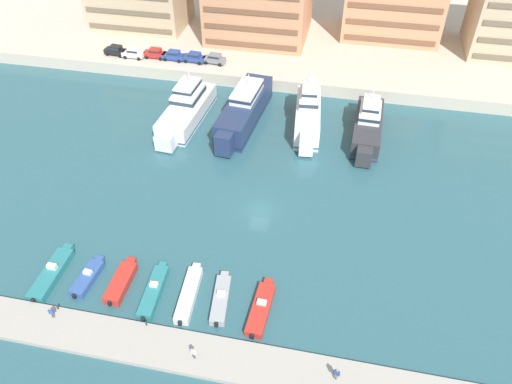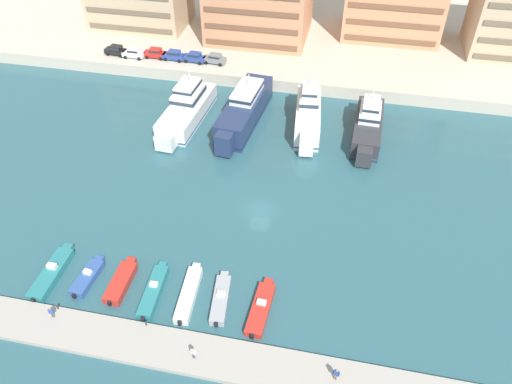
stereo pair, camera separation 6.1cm
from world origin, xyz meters
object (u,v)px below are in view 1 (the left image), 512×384
(yacht_white_mid_left, at_px, (308,114))
(pedestrian_far_side, at_px, (337,374))
(car_blue_center_left, at_px, (174,55))
(car_grey_center_right, at_px, (214,58))
(motorboat_red_mid_left, at_px, (121,282))
(car_red_mid_left, at_px, (155,53))
(motorboat_teal_center_left, at_px, (154,291))
(car_black_far_left, at_px, (116,50))
(car_blue_center, at_px, (194,57))
(motorboat_red_mid_right, at_px, (261,308))
(yacht_white_far_left, at_px, (186,108))
(yacht_charcoal_center_left, at_px, (368,125))
(pedestrian_mid_deck, at_px, (194,353))
(pedestrian_near_edge, at_px, (51,312))
(motorboat_blue_left, at_px, (88,277))
(car_white_left, at_px, (133,53))
(yacht_navy_left, at_px, (244,110))
(motorboat_teal_far_left, at_px, (52,273))
(motorboat_white_center, at_px, (189,294))
(motorboat_grey_center_right, at_px, (221,299))

(yacht_white_mid_left, xyz_separation_m, pedestrian_far_side, (8.04, -42.04, -0.99))
(car_blue_center_left, bearing_deg, car_grey_center_right, 1.57)
(motorboat_red_mid_left, height_order, car_red_mid_left, car_red_mid_left)
(motorboat_teal_center_left, relative_size, car_black_far_left, 1.85)
(car_red_mid_left, relative_size, car_blue_center, 0.97)
(motorboat_red_mid_right, bearing_deg, yacht_white_far_left, 119.17)
(yacht_charcoal_center_left, bearing_deg, motorboat_teal_center_left, -121.63)
(car_blue_center, height_order, pedestrian_mid_deck, car_blue_center)
(motorboat_red_mid_right, bearing_deg, car_red_mid_left, 121.10)
(motorboat_red_mid_left, xyz_separation_m, motorboat_teal_center_left, (3.99, -0.44, -0.01))
(car_grey_center_right, xyz_separation_m, pedestrian_near_edge, (-2.58, -55.19, -1.70))
(pedestrian_mid_deck, bearing_deg, pedestrian_near_edge, 174.51)
(motorboat_blue_left, xyz_separation_m, car_red_mid_left, (-9.87, 49.39, 2.71))
(car_black_far_left, distance_m, pedestrian_mid_deck, 64.89)
(car_white_left, bearing_deg, yacht_white_far_left, -44.89)
(yacht_navy_left, distance_m, car_blue_center_left, 21.70)
(motorboat_teal_center_left, bearing_deg, pedestrian_mid_deck, -45.60)
(car_white_left, relative_size, pedestrian_near_edge, 2.67)
(motorboat_red_mid_left, bearing_deg, car_black_far_left, 113.73)
(yacht_navy_left, bearing_deg, motorboat_teal_far_left, -112.22)
(car_blue_center_left, xyz_separation_m, car_grey_center_right, (7.73, 0.21, 0.00))
(yacht_navy_left, distance_m, motorboat_white_center, 35.15)
(motorboat_red_mid_left, bearing_deg, car_grey_center_right, 92.89)
(motorboat_red_mid_right, bearing_deg, motorboat_red_mid_left, 179.31)
(yacht_charcoal_center_left, height_order, motorboat_red_mid_left, yacht_charcoal_center_left)
(motorboat_red_mid_left, height_order, motorboat_red_mid_right, motorboat_red_mid_right)
(motorboat_teal_far_left, bearing_deg, car_grey_center_right, 83.41)
(yacht_white_mid_left, xyz_separation_m, motorboat_red_mid_left, (-16.40, -35.31, -2.01))
(yacht_navy_left, relative_size, motorboat_blue_left, 3.35)
(car_red_mid_left, xyz_separation_m, pedestrian_mid_deck, (24.62, -56.64, -1.67))
(motorboat_white_center, bearing_deg, motorboat_grey_center_right, 2.07)
(yacht_navy_left, relative_size, yacht_white_mid_left, 1.28)
(yacht_navy_left, relative_size, yacht_charcoal_center_left, 1.25)
(car_black_far_left, bearing_deg, car_blue_center_left, 1.12)
(motorboat_teal_center_left, xyz_separation_m, motorboat_red_mid_right, (11.99, 0.24, -0.10))
(motorboat_teal_center_left, bearing_deg, yacht_white_mid_left, 70.85)
(yacht_white_far_left, height_order, motorboat_red_mid_right, yacht_white_far_left)
(yacht_navy_left, relative_size, car_blue_center_left, 4.87)
(yacht_white_far_left, distance_m, motorboat_teal_far_left, 34.57)
(yacht_navy_left, height_order, car_white_left, yacht_navy_left)
(motorboat_teal_far_left, distance_m, car_red_mid_left, 50.06)
(pedestrian_far_side, bearing_deg, car_black_far_left, 129.54)
(motorboat_blue_left, relative_size, car_red_mid_left, 1.47)
(motorboat_white_center, xyz_separation_m, car_grey_center_right, (-10.40, 49.42, 2.65))
(yacht_navy_left, bearing_deg, motorboat_blue_left, -106.24)
(yacht_white_far_left, distance_m, pedestrian_near_edge, 39.63)
(yacht_charcoal_center_left, height_order, car_blue_center_left, yacht_charcoal_center_left)
(motorboat_blue_left, height_order, motorboat_white_center, motorboat_blue_left)
(motorboat_grey_center_right, bearing_deg, car_white_left, 121.15)
(yacht_white_mid_left, bearing_deg, motorboat_blue_left, -119.98)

